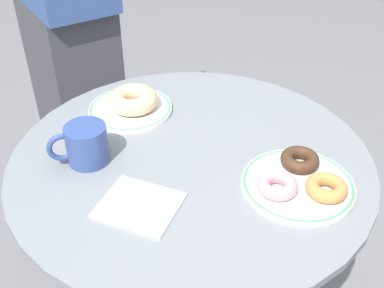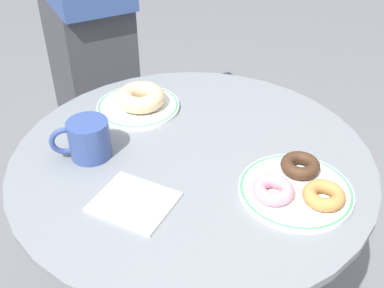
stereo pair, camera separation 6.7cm
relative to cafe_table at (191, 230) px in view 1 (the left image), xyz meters
The scene contains 10 objects.
cafe_table is the anchor object (origin of this frame).
plate_left 0.34m from the cafe_table, 167.00° to the left, with size 0.21×0.21×0.01m.
plate_right 0.34m from the cafe_table, 11.78° to the left, with size 0.23×0.23×0.01m.
donut_glazed 0.35m from the cafe_table, 165.50° to the left, with size 0.12×0.12×0.04m, color #E0B789.
donut_old_fashioned 0.39m from the cafe_table, 10.18° to the left, with size 0.08×0.08×0.03m, color #BC7F42.
donut_chocolate 0.35m from the cafe_table, 25.68° to the left, with size 0.08×0.08×0.03m, color #422819.
donut_pink_frosted 0.33m from the cafe_table, ahead, with size 0.08×0.08×0.03m, color pink.
paper_napkin 0.30m from the cafe_table, 83.98° to the right, with size 0.15×0.13×0.01m, color white.
coffee_mug 0.36m from the cafe_table, 137.98° to the right, with size 0.09×0.12×0.09m.
person_figure 0.80m from the cafe_table, 160.43° to the left, with size 0.46×0.34×1.66m.
Camera 1 is at (0.50, -0.65, 1.37)m, focal length 43.86 mm.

